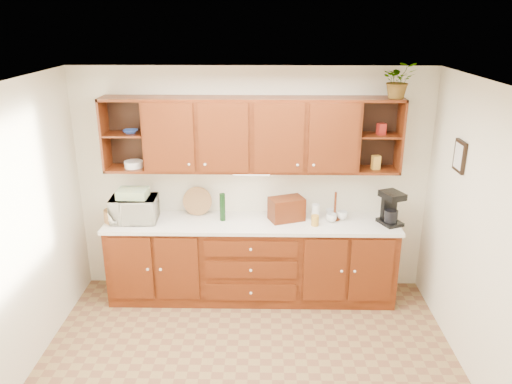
{
  "coord_description": "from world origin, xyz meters",
  "views": [
    {
      "loc": [
        0.15,
        -3.67,
        3.1
      ],
      "look_at": [
        0.06,
        1.15,
        1.39
      ],
      "focal_mm": 35.0,
      "sensor_mm": 36.0,
      "label": 1
    }
  ],
  "objects_px": {
    "microwave": "(134,209)",
    "potted_plant": "(399,80)",
    "bread_box": "(286,209)",
    "coffee_maker": "(391,208)"
  },
  "relations": [
    {
      "from": "bread_box",
      "to": "coffee_maker",
      "type": "xyz_separation_m",
      "value": [
        1.13,
        -0.07,
        0.05
      ]
    },
    {
      "from": "microwave",
      "to": "potted_plant",
      "type": "relative_size",
      "value": 1.35
    },
    {
      "from": "bread_box",
      "to": "coffee_maker",
      "type": "bearing_deg",
      "value": -24.74
    },
    {
      "from": "bread_box",
      "to": "potted_plant",
      "type": "relative_size",
      "value": 0.99
    },
    {
      "from": "bread_box",
      "to": "potted_plant",
      "type": "distance_m",
      "value": 1.8
    },
    {
      "from": "microwave",
      "to": "bread_box",
      "type": "bearing_deg",
      "value": -0.48
    },
    {
      "from": "coffee_maker",
      "to": "potted_plant",
      "type": "xyz_separation_m",
      "value": [
        -0.01,
        0.1,
        1.36
      ]
    },
    {
      "from": "microwave",
      "to": "coffee_maker",
      "type": "distance_m",
      "value": 2.82
    },
    {
      "from": "coffee_maker",
      "to": "potted_plant",
      "type": "bearing_deg",
      "value": 74.44
    },
    {
      "from": "coffee_maker",
      "to": "microwave",
      "type": "bearing_deg",
      "value": 156.26
    }
  ]
}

